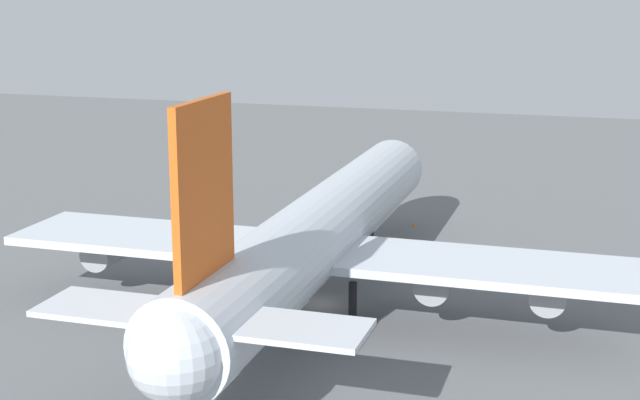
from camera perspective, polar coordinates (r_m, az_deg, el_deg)
The scene contains 3 objects.
ground_plane at distance 80.53m, azimuth -0.00°, elevation -6.38°, with size 246.95×246.95×0.00m, color slate.
cargo_airplane at distance 78.52m, azimuth -0.02°, elevation -2.01°, with size 61.74×51.64×20.44m.
safety_cone_nose at distance 105.66m, azimuth 5.76°, elevation -1.50°, with size 0.39×0.39×0.55m, color orange.
Camera 1 is at (-72.51, -22.23, 27.08)m, focal length 52.32 mm.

